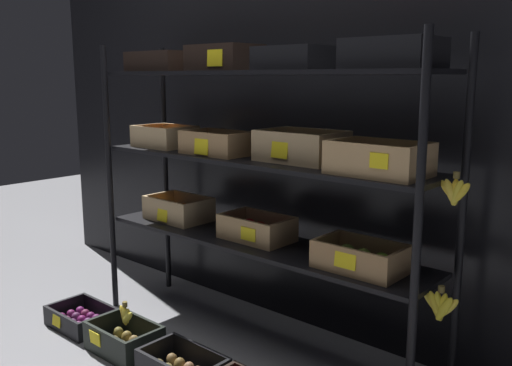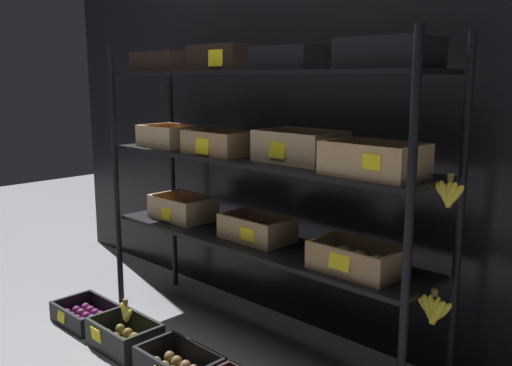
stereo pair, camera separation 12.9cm
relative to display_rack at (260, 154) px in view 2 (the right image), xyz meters
The scene contains 6 objects.
ground_plane 0.95m from the display_rack, behind, with size 10.00×10.00×0.00m, color gray.
storefront_wall 0.44m from the display_rack, 93.79° to the left, with size 4.22×0.12×2.28m, color black.
display_rack is the anchor object (origin of this frame).
crate_ground_plum 1.33m from the display_rack, 150.29° to the right, with size 0.34×0.26×0.10m.
crate_ground_kiwi 1.11m from the display_rack, 131.45° to the right, with size 0.35×0.24×0.14m.
banana_bunch_loose 0.99m from the display_rack, 129.69° to the right, with size 0.13×0.04×0.12m.
Camera 2 is at (1.80, -1.85, 1.30)m, focal length 38.96 mm.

